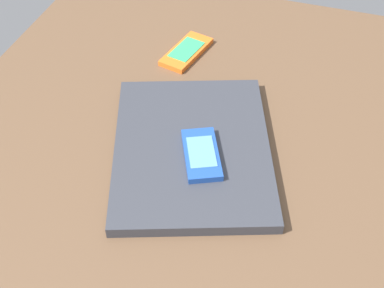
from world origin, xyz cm
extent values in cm
cube|color=brown|center=(0.00, 0.00, 1.50)|extent=(120.00, 80.00, 3.00)
cube|color=#33353D|center=(9.29, -3.12, 3.94)|extent=(37.94, 33.37, 1.88)
cube|color=#1E479E|center=(7.22, -5.30, 5.42)|extent=(11.66, 9.03, 1.07)
cube|color=#5993E0|center=(7.22, -5.30, 6.02)|extent=(7.57, 6.35, 0.14)
cube|color=orange|center=(34.20, 6.05, 3.51)|extent=(12.84, 7.83, 1.02)
cube|color=#33A566|center=(34.20, 6.05, 4.09)|extent=(8.15, 5.67, 0.14)
camera|label=1|loc=(-45.11, -20.67, 63.33)|focal=48.96mm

